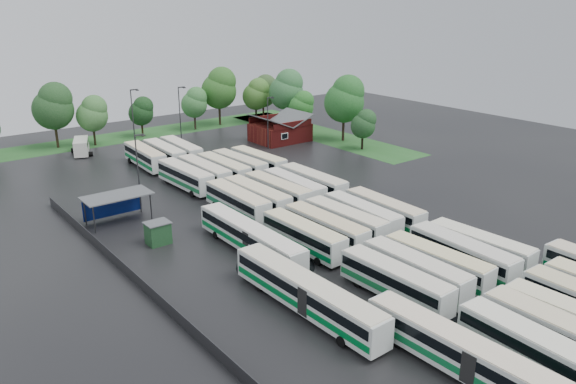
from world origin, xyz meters
TOP-DOWN VIEW (x-y plane):
  - ground at (0.00, 0.00)m, footprint 160.00×160.00m
  - brick_building at (24.00, 42.77)m, footprint 10.07×8.60m
  - wash_shed at (-17.20, 22.02)m, footprint 8.20×4.20m
  - utility_hut at (-16.20, 12.60)m, footprint 2.70×2.20m
  - grass_strip_north at (2.00, 64.80)m, footprint 80.00×10.00m
  - grass_strip_east at (34.00, 42.80)m, footprint 10.00×50.00m
  - west_fence at (-22.20, 8.00)m, footprint 0.10×50.00m
  - bus_r0c0 at (-4.42, -25.97)m, footprint 3.02×12.16m
  - bus_r0c1 at (-1.12, -26.10)m, footprint 2.69×12.18m
  - bus_r0c2 at (1.84, -25.85)m, footprint 2.92×11.60m
  - bus_r1c0 at (-4.41, -12.29)m, footprint 2.76×11.83m
  - bus_r1c1 at (-1.26, -12.05)m, footprint 2.51×11.70m
  - bus_r1c2 at (1.80, -12.19)m, footprint 2.95×11.62m
  - bus_r1c3 at (5.34, -12.59)m, footprint 2.98×12.12m
  - bus_r1c4 at (8.38, -12.56)m, footprint 2.99×11.61m
  - bus_r2c0 at (-4.39, 1.02)m, footprint 2.68×11.70m
  - bus_r2c1 at (-1.10, 1.08)m, footprint 2.71×11.87m
  - bus_r2c2 at (2.16, 1.32)m, footprint 2.81×11.73m
  - bus_r2c3 at (5.14, 1.53)m, footprint 2.84×11.59m
  - bus_r2c4 at (8.34, 0.89)m, footprint 2.87×11.70m
  - bus_r3c0 at (-4.22, 14.56)m, footprint 2.70×11.98m
  - bus_r3c1 at (-1.30, 14.45)m, footprint 2.75×12.10m
  - bus_r3c2 at (2.17, 14.60)m, footprint 2.81×11.98m
  - bus_r3c3 at (5.10, 14.71)m, footprint 2.79×11.66m
  - bus_r3c4 at (8.30, 14.47)m, footprint 2.60×12.14m
  - bus_r4c0 at (-4.40, 28.17)m, footprint 2.95×12.14m
  - bus_r4c1 at (-1.21, 28.34)m, footprint 2.62×11.98m
  - bus_r4c2 at (2.01, 28.06)m, footprint 2.66×11.83m
  - bus_r4c3 at (5.14, 28.42)m, footprint 2.97×11.77m
  - bus_r4c4 at (8.57, 28.19)m, footprint 2.92×11.81m
  - bus_r5c0 at (-4.45, 41.99)m, footprint 3.04×12.11m
  - bus_r5c1 at (-1.03, 41.87)m, footprint 2.83×11.88m
  - bus_r5c2 at (2.15, 41.97)m, footprint 3.02×11.94m
  - artic_bus_west_a at (-8.93, -23.30)m, footprint 2.91×17.43m
  - artic_bus_west_b at (-9.26, 4.19)m, footprint 2.59×17.37m
  - artic_bus_west_c at (-12.33, -9.10)m, footprint 2.79×18.04m
  - minibus at (-10.00, 56.58)m, footprint 4.45×6.77m
  - tree_north_1 at (-11.69, 64.07)m, footprint 7.36×7.36m
  - tree_north_2 at (-5.62, 61.48)m, footprint 5.77×5.77m
  - tree_north_3 at (4.52, 62.66)m, footprint 4.89×4.89m
  - tree_north_4 at (16.04, 61.82)m, footprint 5.45×5.45m
  - tree_north_5 at (22.72, 62.63)m, footprint 7.61×7.61m
  - tree_north_6 at (33.41, 61.20)m, footprint 6.21×6.21m
  - tree_east_0 at (32.25, 28.25)m, footprint 4.54×4.51m
  - tree_east_1 at (34.13, 35.33)m, footprint 7.72×7.72m
  - tree_east_2 at (32.55, 46.53)m, footprint 5.16×5.16m
  - tree_east_3 at (33.78, 53.15)m, footprint 7.40×7.40m
  - tree_east_4 at (30.57, 59.98)m, footprint 5.96×5.96m
  - lamp_post_ne at (18.49, 39.00)m, footprint 1.48×0.29m
  - lamp_post_nw at (-12.54, 25.35)m, footprint 1.51×0.29m
  - lamp_post_back_w at (-0.68, 54.40)m, footprint 1.69×0.33m
  - lamp_post_back_e at (8.69, 54.20)m, footprint 1.63×0.32m
  - puddle_0 at (-3.55, -19.84)m, footprint 6.41×6.41m
  - puddle_1 at (6.35, -23.27)m, footprint 4.40×4.40m
  - puddle_2 at (-9.18, -0.24)m, footprint 8.26×8.26m
  - puddle_3 at (6.62, -1.64)m, footprint 3.69×3.69m

SIDE VIEW (x-z plane):
  - ground at x=0.00m, z-range 0.00..0.00m
  - puddle_0 at x=-3.55m, z-range 0.00..0.01m
  - puddle_1 at x=6.35m, z-range 0.00..0.01m
  - puddle_2 at x=-9.18m, z-range 0.00..0.01m
  - puddle_3 at x=6.62m, z-range 0.00..0.01m
  - grass_strip_north at x=2.00m, z-range 0.00..0.01m
  - grass_strip_east at x=34.00m, z-range 0.00..0.01m
  - west_fence at x=-22.20m, z-range 0.00..1.20m
  - utility_hut at x=-16.20m, z-range 0.01..2.63m
  - minibus at x=-10.00m, z-range 0.15..2.93m
  - bus_r1c4 at x=8.38m, z-range 0.16..3.36m
  - bus_r0c2 at x=1.84m, z-range 0.16..3.36m
  - bus_r2c3 at x=5.14m, z-range 0.16..3.37m
  - bus_r1c2 at x=1.80m, z-range 0.16..3.37m
  - bus_r3c3 at x=5.10m, z-range 0.16..3.39m
  - bus_r2c4 at x=8.34m, z-range 0.16..3.40m
  - bus_r2c0 at x=-4.39m, z-range 0.16..3.41m
  - bus_r2c2 at x=2.16m, z-range 0.16..3.41m
  - artic_bus_west_b at x=-9.26m, z-range 0.18..3.40m
  - artic_bus_west_a at x=-8.93m, z-range 0.18..3.40m
  - bus_r4c3 at x=5.14m, z-range 0.16..3.41m
  - bus_r1c1 at x=-1.26m, z-range 0.16..3.42m
  - bus_r4c4 at x=8.57m, z-range 0.16..3.43m
  - bus_r1c0 at x=-4.41m, z-range 0.16..3.44m
  - bus_r4c2 at x=2.01m, z-range 0.16..3.45m
  - bus_r5c1 at x=-1.03m, z-range 0.16..3.45m
  - bus_r2c1 at x=-1.10m, z-range 0.16..3.46m
  - bus_r5c2 at x=2.15m, z-range 0.16..3.46m
  - bus_r3c2 at x=2.17m, z-range 0.17..3.48m
  - bus_r3c0 at x=-4.22m, z-range 0.17..3.49m
  - bus_r4c1 at x=-1.21m, z-range 0.17..3.50m
  - bus_r5c0 at x=-4.45m, z-range 0.17..3.51m
  - bus_r1c3 at x=5.34m, z-range 0.17..3.52m
  - bus_r3c1 at x=-1.30m, z-range 0.17..3.52m
  - bus_r4c0 at x=-4.40m, z-range 0.17..3.53m
  - bus_r0c0 at x=-4.42m, z-range 0.17..3.53m
  - artic_bus_west_c at x=-12.33m, z-range 0.18..3.52m
  - bus_r3c4 at x=8.30m, z-range 0.17..3.55m
  - bus_r0c1 at x=-1.12m, z-range 0.17..3.55m
  - brick_building at x=24.00m, z-range -0.83..4.56m
  - wash_shed at x=-17.20m, z-range 1.20..4.78m
  - tree_east_0 at x=32.25m, z-range 1.07..8.54m
  - tree_north_3 at x=4.52m, z-range 1.16..9.25m
  - tree_east_2 at x=32.55m, z-range 1.22..9.77m
  - lamp_post_ne at x=18.49m, z-range 0.77..10.37m
  - lamp_post_nw at x=-12.54m, z-range 0.79..10.57m
  - tree_north_4 at x=16.04m, z-range 1.29..10.32m
  - lamp_post_back_e at x=8.69m, z-range 0.85..11.43m
  - tree_north_2 at x=-5.62m, z-range 1.37..10.93m
  - tree_east_4 at x=30.57m, z-range 1.41..11.29m
  - lamp_post_back_w at x=-0.68m, z-range 0.88..11.85m
  - tree_north_6 at x=33.41m, z-range 1.47..11.76m
  - tree_north_1 at x=-11.69m, z-range 1.75..13.95m
  - tree_east_3 at x=33.78m, z-range 1.76..14.02m
  - tree_north_5 at x=22.72m, z-range 1.81..14.42m
  - tree_east_1 at x=34.13m, z-range 1.83..14.63m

